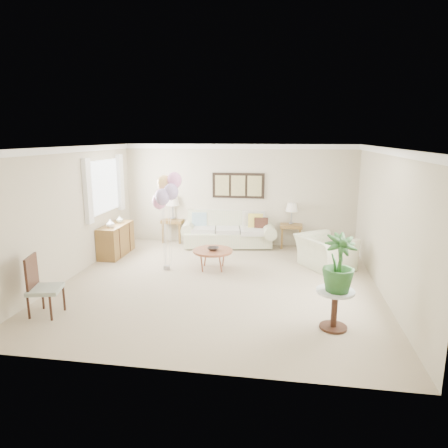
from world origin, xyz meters
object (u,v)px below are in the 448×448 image
Objects in this scene: armchair at (325,252)px; accent_chair at (41,285)px; coffee_table at (213,251)px; balloon_cluster at (166,192)px; sofa at (228,232)px.

accent_chair is at bearing 89.11° from armchair.
accent_chair is (-4.65, -3.09, 0.15)m from armchair.
coffee_table is at bearing 48.94° from accent_chair.
balloon_cluster reaches higher than coffee_table.
accent_chair reaches higher than sofa.
accent_chair is at bearing -131.06° from coffee_table.
accent_chair is 3.04m from balloon_cluster.
armchair is (2.32, -1.46, -0.00)m from sofa.
sofa is at bearing 62.88° from accent_chair.
armchair is at bearing 33.62° from accent_chair.
coffee_table is 1.60m from balloon_cluster.
balloon_cluster is at bearing -171.61° from coffee_table.
balloon_cluster reaches higher than sofa.
sofa is 1.23× the size of balloon_cluster.
sofa is 3.01× the size of coffee_table.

